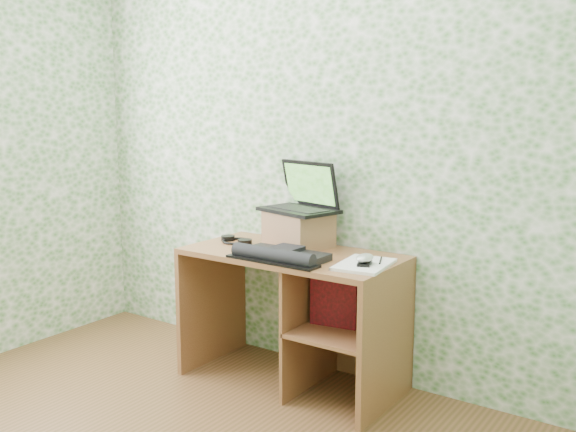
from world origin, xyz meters
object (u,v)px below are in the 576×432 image
Objects in this scene: desk at (307,301)px; notepad at (364,265)px; keyboard at (280,255)px; riser at (299,229)px; laptop at (303,199)px.

desk is 3.57× the size of notepad.
keyboard is at bearing -99.11° from desk.
riser is 0.34m from keyboard.
desk is at bearing -36.36° from laptop.
riser is 0.99× the size of notepad.
laptop is (-0.00, 0.05, 0.17)m from riser.
laptop reaches higher than keyboard.
notepad is at bearing -11.17° from desk.
notepad is at bearing -10.27° from laptop.
laptop is at bearing 148.49° from notepad.
keyboard is at bearing -72.69° from riser.
riser is at bearing 152.70° from notepad.
desk is at bearing 161.73° from notepad.
laptop is 0.45m from keyboard.
riser is at bearing 138.89° from desk.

